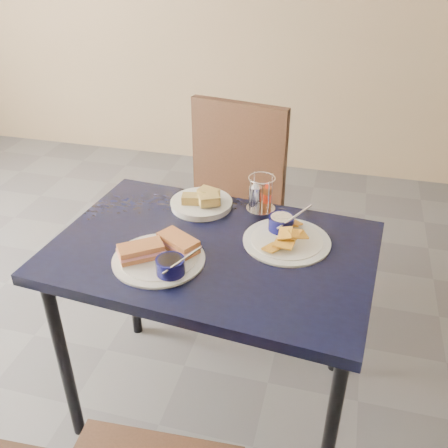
% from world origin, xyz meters
% --- Properties ---
extents(ground, '(6.00, 6.00, 0.00)m').
position_xyz_m(ground, '(0.00, 0.00, 0.00)').
color(ground, '#4E4E53').
rests_on(ground, ground).
extents(dining_table, '(1.12, 0.80, 0.75)m').
position_xyz_m(dining_table, '(0.17, 0.19, 0.67)').
color(dining_table, black).
rests_on(dining_table, ground).
extents(chair_far, '(0.54, 0.52, 0.99)m').
position_xyz_m(chair_far, '(0.04, 0.87, 0.57)').
color(chair_far, black).
rests_on(chair_far, ground).
extents(sandwich_plate, '(0.31, 0.30, 0.12)m').
position_xyz_m(sandwich_plate, '(0.04, 0.07, 0.77)').
color(sandwich_plate, white).
rests_on(sandwich_plate, dining_table).
extents(plantain_plate, '(0.30, 0.30, 0.12)m').
position_xyz_m(plantain_plate, '(0.40, 0.29, 0.77)').
color(plantain_plate, white).
rests_on(plantain_plate, dining_table).
extents(bread_basket, '(0.23, 0.23, 0.07)m').
position_xyz_m(bread_basket, '(0.06, 0.44, 0.77)').
color(bread_basket, white).
rests_on(bread_basket, dining_table).
extents(condiment_caddy, '(0.11, 0.11, 0.14)m').
position_xyz_m(condiment_caddy, '(0.28, 0.48, 0.81)').
color(condiment_caddy, silver).
rests_on(condiment_caddy, dining_table).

